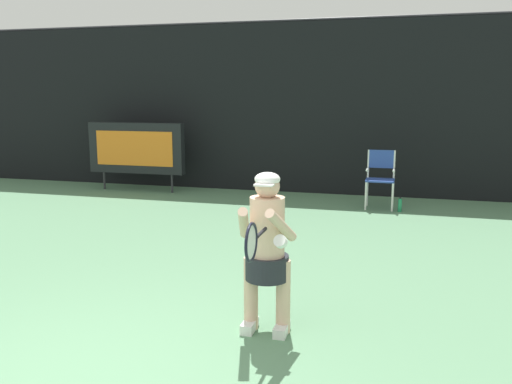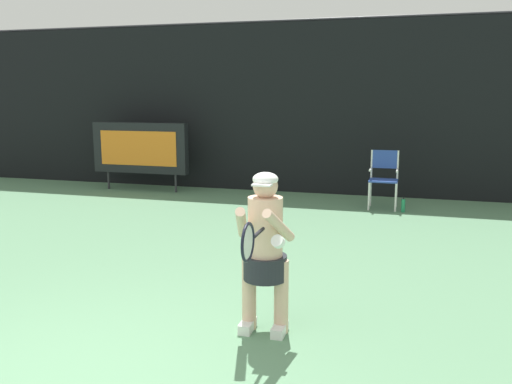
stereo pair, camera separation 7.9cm
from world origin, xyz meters
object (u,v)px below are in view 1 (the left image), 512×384
scoreboard (136,148)px  tennis_player (267,247)px  umpire_chair (380,175)px  water_bottle (400,205)px  tennis_racket (252,242)px

scoreboard → tennis_player: size_ratio=1.51×
umpire_chair → water_bottle: (0.38, -0.26, -0.50)m
umpire_chair → tennis_racket: tennis_racket is taller
tennis_racket → scoreboard: bearing=120.7°
scoreboard → umpire_chair: scoreboard is taller
water_bottle → umpire_chair: bearing=145.1°
scoreboard → tennis_racket: bearing=-56.4°
water_bottle → tennis_racket: 6.32m
umpire_chair → tennis_racket: bearing=-96.1°
tennis_racket → umpire_chair: bearing=81.0°
water_bottle → tennis_racket: bearing=-99.8°
scoreboard → water_bottle: (5.63, -0.71, -0.82)m
umpire_chair → tennis_player: size_ratio=0.74×
scoreboard → umpire_chair: (5.25, -0.45, -0.33)m
umpire_chair → water_bottle: size_ratio=4.08×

